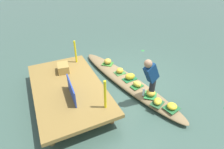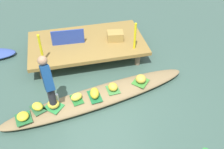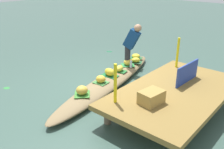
# 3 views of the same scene
# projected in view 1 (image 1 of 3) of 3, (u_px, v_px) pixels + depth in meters

# --- Properties ---
(canal_water) EXTENTS (40.00, 40.00, 0.00)m
(canal_water) POSITION_uv_depth(u_px,v_px,m) (126.00, 83.00, 5.81)
(canal_water) COLOR #3A564B
(canal_water) RESTS_ON ground
(dock_platform) EXTENTS (3.20, 1.80, 0.47)m
(dock_platform) POSITION_uv_depth(u_px,v_px,m) (68.00, 88.00, 4.94)
(dock_platform) COLOR olive
(dock_platform) RESTS_ON ground
(vendor_boat) EXTENTS (4.61, 1.58, 0.21)m
(vendor_boat) POSITION_uv_depth(u_px,v_px,m) (126.00, 81.00, 5.75)
(vendor_boat) COLOR olive
(vendor_boat) RESTS_ON ground
(leaf_mat_0) EXTENTS (0.31, 0.36, 0.01)m
(leaf_mat_0) POSITION_uv_depth(u_px,v_px,m) (120.00, 73.00, 5.94)
(leaf_mat_0) COLOR #3E7F3C
(leaf_mat_0) RESTS_ON vendor_boat
(banana_bunch_0) EXTENTS (0.27, 0.29, 0.18)m
(banana_bunch_0) POSITION_uv_depth(u_px,v_px,m) (120.00, 70.00, 5.89)
(banana_bunch_0) COLOR gold
(banana_bunch_0) RESTS_ON vendor_boat
(leaf_mat_1) EXTENTS (0.38, 0.41, 0.01)m
(leaf_mat_1) POSITION_uv_depth(u_px,v_px,m) (172.00, 108.00, 4.55)
(leaf_mat_1) COLOR #236332
(leaf_mat_1) RESTS_ON vendor_boat
(banana_bunch_1) EXTENTS (0.25, 0.25, 0.14)m
(banana_bunch_1) POSITION_uv_depth(u_px,v_px,m) (172.00, 106.00, 4.51)
(banana_bunch_1) COLOR yellow
(banana_bunch_1) RESTS_ON vendor_boat
(leaf_mat_2) EXTENTS (0.31, 0.46, 0.01)m
(leaf_mat_2) POSITION_uv_depth(u_px,v_px,m) (130.00, 79.00, 5.63)
(leaf_mat_2) COLOR #1A6534
(leaf_mat_2) RESTS_ON vendor_boat
(banana_bunch_2) EXTENTS (0.24, 0.33, 0.20)m
(banana_bunch_2) POSITION_uv_depth(u_px,v_px,m) (130.00, 76.00, 5.58)
(banana_bunch_2) COLOR gold
(banana_bunch_2) RESTS_ON vendor_boat
(leaf_mat_3) EXTENTS (0.48, 0.48, 0.01)m
(leaf_mat_3) POSITION_uv_depth(u_px,v_px,m) (150.00, 95.00, 4.97)
(leaf_mat_3) COLOR #2B823E
(leaf_mat_3) RESTS_ON vendor_boat
(banana_bunch_3) EXTENTS (0.30, 0.29, 0.18)m
(banana_bunch_3) POSITION_uv_depth(u_px,v_px,m) (151.00, 93.00, 4.92)
(banana_bunch_3) COLOR gold
(banana_bunch_3) RESTS_ON vendor_boat
(leaf_mat_4) EXTENTS (0.49, 0.49, 0.01)m
(leaf_mat_4) POSITION_uv_depth(u_px,v_px,m) (108.00, 64.00, 6.44)
(leaf_mat_4) COLOR #3B8330
(leaf_mat_4) RESTS_ON vendor_boat
(banana_bunch_4) EXTENTS (0.27, 0.28, 0.20)m
(banana_bunch_4) POSITION_uv_depth(u_px,v_px,m) (108.00, 61.00, 6.39)
(banana_bunch_4) COLOR gold
(banana_bunch_4) RESTS_ON vendor_boat
(leaf_mat_5) EXTENTS (0.30, 0.40, 0.01)m
(leaf_mat_5) POSITION_uv_depth(u_px,v_px,m) (137.00, 86.00, 5.32)
(leaf_mat_5) COLOR #22692D
(leaf_mat_5) RESTS_ON vendor_boat
(banana_bunch_5) EXTENTS (0.31, 0.26, 0.16)m
(banana_bunch_5) POSITION_uv_depth(u_px,v_px,m) (137.00, 84.00, 5.28)
(banana_bunch_5) COLOR yellow
(banana_bunch_5) RESTS_ON vendor_boat
(leaf_mat_6) EXTENTS (0.39, 0.44, 0.01)m
(leaf_mat_6) POSITION_uv_depth(u_px,v_px,m) (157.00, 103.00, 4.70)
(leaf_mat_6) COLOR #2A5B35
(leaf_mat_6) RESTS_ON vendor_boat
(banana_bunch_6) EXTENTS (0.33, 0.33, 0.14)m
(banana_bunch_6) POSITION_uv_depth(u_px,v_px,m) (158.00, 101.00, 4.66)
(banana_bunch_6) COLOR yellow
(banana_bunch_6) RESTS_ON vendor_boat
(vendor_person) EXTENTS (0.27, 0.52, 1.20)m
(vendor_person) POSITION_uv_depth(u_px,v_px,m) (151.00, 76.00, 4.55)
(vendor_person) COLOR #28282D
(vendor_person) RESTS_ON vendor_boat
(water_bottle) EXTENTS (0.06, 0.06, 0.20)m
(water_bottle) POSITION_uv_depth(u_px,v_px,m) (144.00, 92.00, 4.93)
(water_bottle) COLOR silver
(water_bottle) RESTS_ON vendor_boat
(market_banner) EXTENTS (0.88, 0.07, 0.43)m
(market_banner) POSITION_uv_depth(u_px,v_px,m) (71.00, 90.00, 4.41)
(market_banner) COLOR #253D98
(market_banner) RESTS_ON dock_platform
(railing_post_west) EXTENTS (0.06, 0.06, 0.75)m
(railing_post_west) POSITION_uv_depth(u_px,v_px,m) (105.00, 95.00, 4.01)
(railing_post_west) COLOR yellow
(railing_post_west) RESTS_ON dock_platform
(railing_post_east) EXTENTS (0.06, 0.06, 0.75)m
(railing_post_east) POSITION_uv_depth(u_px,v_px,m) (75.00, 52.00, 5.83)
(railing_post_east) COLOR yellow
(railing_post_east) RESTS_ON dock_platform
(produce_crate) EXTENTS (0.48, 0.38, 0.24)m
(produce_crate) POSITION_uv_depth(u_px,v_px,m) (63.00, 68.00, 5.47)
(produce_crate) COLOR #A2813F
(produce_crate) RESTS_ON dock_platform
(drifting_plant_1) EXTENTS (0.18, 0.20, 0.01)m
(drifting_plant_1) POSITION_uv_depth(u_px,v_px,m) (143.00, 51.00, 7.82)
(drifting_plant_1) COLOR #2F863A
(drifting_plant_1) RESTS_ON ground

